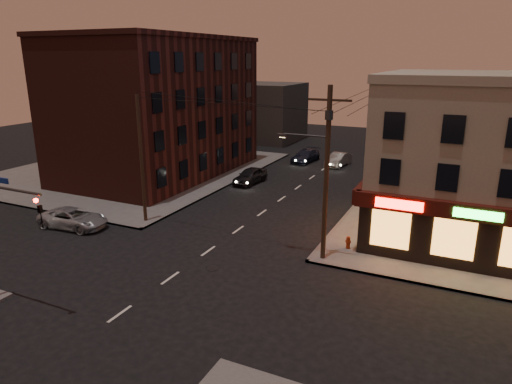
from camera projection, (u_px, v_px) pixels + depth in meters
The scene contains 15 objects.
ground at pixel (170, 278), 24.81m from camera, with size 120.00×120.00×0.00m, color black.
sidewalk_nw at pixel (136, 169), 48.64m from camera, with size 24.00×28.00×0.15m, color #514F4C.
pizza_building at pixel (504, 161), 28.39m from camera, with size 15.85×12.85×10.50m.
brick_apartment at pixel (159, 108), 45.34m from camera, with size 12.00×20.00×13.00m, color #421A15.
bg_building_ne_a at pixel (472, 132), 51.00m from camera, with size 10.00×12.00×7.00m, color #3F3D3A.
bg_building_nw at pixel (267, 112), 65.40m from camera, with size 9.00×10.00×8.00m, color #3F3D3A.
bg_building_ne_b at pixel (458, 120), 64.09m from camera, with size 8.00×8.00×6.00m, color #3F3D3A.
utility_pole_main at pixel (325, 165), 25.46m from camera, with size 4.20×0.44×10.00m.
utility_pole_far at pixel (399, 125), 48.43m from camera, with size 0.26×0.26×9.00m, color #382619.
utility_pole_west at pixel (141, 160), 31.92m from camera, with size 0.24×0.24×9.00m, color #382619.
suv_cross at pixel (73, 218), 32.01m from camera, with size 2.27×4.92×1.37m, color gray.
sedan_near at pixel (250, 176), 43.23m from camera, with size 1.76×4.38×1.49m, color black.
sedan_mid at pixel (338, 160), 50.13m from camera, with size 1.52×4.37×1.44m, color slate.
sedan_far at pixel (305, 156), 52.11m from camera, with size 1.95×4.80×1.39m, color black.
fire_hydrant at pixel (348, 242), 28.19m from camera, with size 0.37×0.37×0.81m.
Camera 1 is at (13.84, -18.29, 11.55)m, focal length 32.00 mm.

